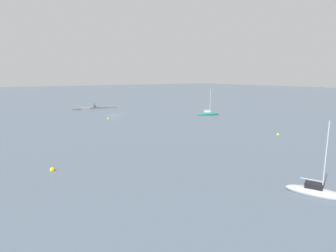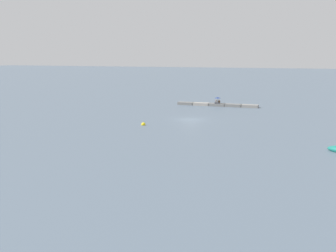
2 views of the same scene
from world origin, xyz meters
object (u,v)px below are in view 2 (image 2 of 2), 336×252
person_seated_brown_left (219,102)px  umbrella_open_navy (218,98)px  mooring_buoy_mid (143,124)px  person_seated_grey_right (216,102)px

person_seated_brown_left → umbrella_open_navy: bearing=-2.0°
person_seated_brown_left → mooring_buoy_mid: bearing=80.0°
umbrella_open_navy → mooring_buoy_mid: bearing=79.0°
person_seated_brown_left → umbrella_open_navy: 0.90m
umbrella_open_navy → person_seated_grey_right: bearing=24.2°
person_seated_brown_left → umbrella_open_navy: umbrella_open_navy is taller
person_seated_grey_right → umbrella_open_navy: bearing=-154.3°
umbrella_open_navy → person_seated_brown_left: bearing=176.4°
person_seated_grey_right → mooring_buoy_mid: size_ratio=1.20×
person_seated_grey_right → umbrella_open_navy: (-0.28, -0.13, 0.85)m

